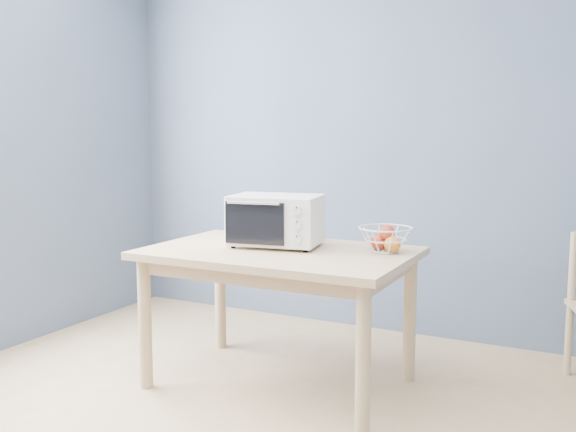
% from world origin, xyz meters
% --- Properties ---
extents(room, '(4.01, 4.51, 2.61)m').
position_xyz_m(room, '(0.00, 0.00, 1.30)').
color(room, tan).
rests_on(room, ground).
extents(dining_table, '(1.40, 0.90, 0.75)m').
position_xyz_m(dining_table, '(-0.18, 1.05, 0.65)').
color(dining_table, tan).
rests_on(dining_table, ground).
extents(toaster_oven, '(0.53, 0.43, 0.28)m').
position_xyz_m(toaster_oven, '(-0.26, 1.12, 0.90)').
color(toaster_oven, white).
rests_on(toaster_oven, dining_table).
extents(fruit_basket, '(0.34, 0.34, 0.15)m').
position_xyz_m(fruit_basket, '(0.36, 1.24, 0.82)').
color(fruit_basket, silver).
rests_on(fruit_basket, dining_table).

